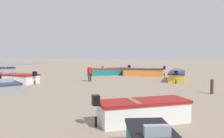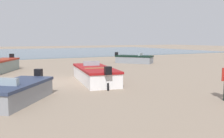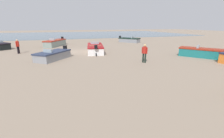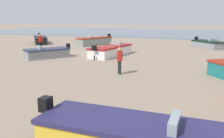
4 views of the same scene
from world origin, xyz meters
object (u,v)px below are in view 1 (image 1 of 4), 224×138
(boat_teal_9, at_px, (110,71))
(beach_walker_foreground, at_px, (90,72))
(boat_grey_8, at_px, (5,86))
(boat_yellow_3, at_px, (177,76))
(boat_orange_7, at_px, (143,72))
(boat_white_1, at_px, (143,111))
(boat_white_0, at_px, (14,78))
(mooring_post_near_water, at_px, (212,87))
(boat_grey_2, at_px, (1,70))

(boat_teal_9, relative_size, beach_walker_foreground, 3.13)
(boat_grey_8, bearing_deg, boat_yellow_3, 168.91)
(boat_orange_7, bearing_deg, boat_white_1, -176.92)
(boat_white_0, relative_size, mooring_post_near_water, 5.42)
(boat_white_0, relative_size, boat_grey_2, 1.38)
(boat_orange_7, xyz_separation_m, boat_grey_8, (14.67, -8.18, -0.07))
(boat_white_0, xyz_separation_m, boat_grey_8, (4.69, 2.94, -0.04))
(boat_white_0, height_order, beach_walker_foreground, beach_walker_foreground)
(boat_grey_2, height_order, boat_orange_7, boat_orange_7)
(boat_orange_7, xyz_separation_m, boat_teal_9, (0.00, -4.31, -0.00))
(boat_white_0, relative_size, boat_grey_8, 1.45)
(boat_grey_8, bearing_deg, boat_orange_7, -171.37)
(boat_grey_2, relative_size, mooring_post_near_water, 3.93)
(boat_white_1, relative_size, boat_yellow_3, 0.75)
(boat_white_1, bearing_deg, boat_grey_8, -146.74)
(boat_white_1, bearing_deg, boat_yellow_3, 142.20)
(boat_grey_2, relative_size, boat_yellow_3, 0.76)
(boat_white_0, distance_m, boat_white_1, 16.81)
(boat_white_0, xyz_separation_m, boat_orange_7, (-9.98, 11.12, 0.03))
(boat_yellow_3, relative_size, boat_grey_8, 1.38)
(beach_walker_foreground, bearing_deg, boat_grey_8, 26.52)
(beach_walker_foreground, bearing_deg, boat_white_1, 82.78)
(boat_white_1, xyz_separation_m, boat_grey_2, (-17.91, -22.61, -0.07))
(boat_teal_9, bearing_deg, boat_grey_8, 128.73)
(boat_white_1, relative_size, boat_teal_9, 0.78)
(boat_white_1, height_order, beach_walker_foreground, beach_walker_foreground)
(boat_orange_7, relative_size, boat_grey_8, 1.38)
(boat_white_0, bearing_deg, beach_walker_foreground, -56.45)
(boat_grey_8, xyz_separation_m, beach_walker_foreground, (-7.61, 3.78, 0.55))
(boat_teal_9, xyz_separation_m, beach_walker_foreground, (7.06, -0.09, 0.49))
(mooring_post_near_water, relative_size, beach_walker_foreground, 0.63)
(boat_yellow_3, bearing_deg, boat_grey_8, -136.75)
(boat_white_1, xyz_separation_m, boat_teal_9, (-19.50, -7.04, -0.01))
(beach_walker_foreground, bearing_deg, boat_grey_2, -56.49)
(boat_grey_2, relative_size, boat_orange_7, 0.76)
(boat_orange_7, bearing_deg, beach_walker_foreground, 143.22)
(boat_grey_2, xyz_separation_m, boat_orange_7, (-1.59, 19.88, 0.06))
(boat_orange_7, relative_size, mooring_post_near_water, 5.15)
(boat_teal_9, height_order, beach_walker_foreground, beach_walker_foreground)
(boat_orange_7, distance_m, boat_grey_8, 16.79)
(boat_grey_8, bearing_deg, boat_grey_2, -100.41)
(boat_white_0, relative_size, boat_yellow_3, 1.05)
(boat_orange_7, distance_m, boat_teal_9, 4.31)
(mooring_post_near_water, bearing_deg, boat_white_1, -24.84)
(boat_yellow_3, height_order, boat_orange_7, boat_orange_7)
(boat_grey_8, bearing_deg, boat_white_1, 103.86)
(boat_orange_7, bearing_deg, mooring_post_near_water, -155.49)
(boat_white_0, xyz_separation_m, boat_grey_2, (-8.39, -8.76, -0.03))
(boat_white_0, bearing_deg, boat_teal_9, -24.21)
(boat_white_0, relative_size, boat_orange_7, 1.05)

